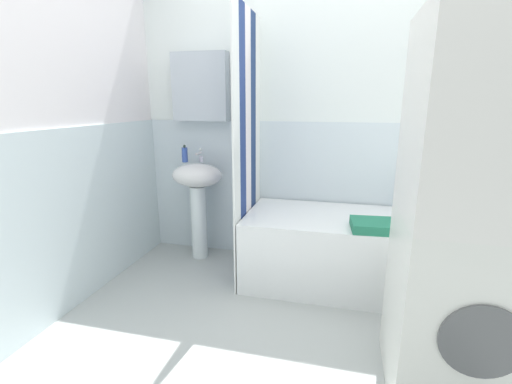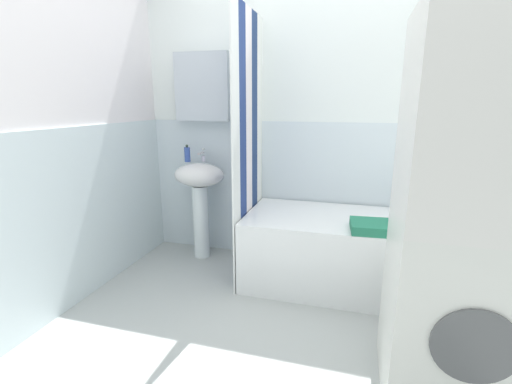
# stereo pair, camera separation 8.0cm
# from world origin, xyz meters

# --- Properties ---
(ground_plane) EXTENTS (4.80, 5.60, 0.04)m
(ground_plane) POSITION_xyz_m (0.00, 0.00, -0.02)
(ground_plane) COLOR #ADB2B0
(wall_back_tiled) EXTENTS (3.60, 0.18, 2.40)m
(wall_back_tiled) POSITION_xyz_m (-0.06, 1.26, 1.14)
(wall_back_tiled) COLOR white
(wall_back_tiled) RESTS_ON ground_plane
(wall_left_tiled) EXTENTS (0.07, 1.81, 2.40)m
(wall_left_tiled) POSITION_xyz_m (-1.57, 0.34, 1.12)
(wall_left_tiled) COLOR white
(wall_left_tiled) RESTS_ON ground_plane
(sink) EXTENTS (0.44, 0.34, 0.85)m
(sink) POSITION_xyz_m (-1.02, 1.03, 0.62)
(sink) COLOR white
(sink) RESTS_ON ground_plane
(faucet) EXTENTS (0.03, 0.12, 0.12)m
(faucet) POSITION_xyz_m (-1.02, 1.11, 0.91)
(faucet) COLOR silver
(faucet) RESTS_ON sink
(soap_dispenser) EXTENTS (0.05, 0.05, 0.15)m
(soap_dispenser) POSITION_xyz_m (-1.15, 1.08, 0.92)
(soap_dispenser) COLOR #3550A5
(soap_dispenser) RESTS_ON sink
(bathtub) EXTENTS (1.51, 0.74, 0.53)m
(bathtub) POSITION_xyz_m (0.25, 0.85, 0.27)
(bathtub) COLOR white
(bathtub) RESTS_ON ground_plane
(shower_curtain) EXTENTS (0.01, 0.74, 2.00)m
(shower_curtain) POSITION_xyz_m (-0.52, 0.85, 1.00)
(shower_curtain) COLOR white
(shower_curtain) RESTS_ON ground_plane
(body_wash_bottle) EXTENTS (0.05, 0.05, 0.18)m
(body_wash_bottle) POSITION_xyz_m (0.90, 1.14, 0.62)
(body_wash_bottle) COLOR white
(body_wash_bottle) RESTS_ON bathtub
(conditioner_bottle) EXTENTS (0.06, 0.06, 0.17)m
(conditioner_bottle) POSITION_xyz_m (0.79, 1.12, 0.61)
(conditioner_bottle) COLOR gold
(conditioner_bottle) RESTS_ON bathtub
(lotion_bottle) EXTENTS (0.05, 0.05, 0.18)m
(lotion_bottle) POSITION_xyz_m (0.69, 1.14, 0.62)
(lotion_bottle) COLOR #29579C
(lotion_bottle) RESTS_ON bathtub
(towel_folded) EXTENTS (0.30, 0.27, 0.06)m
(towel_folded) POSITION_xyz_m (0.40, 0.60, 0.56)
(towel_folded) COLOR #257657
(towel_folded) RESTS_ON bathtub
(washer_dryer_stack) EXTENTS (0.57, 0.61, 1.73)m
(washer_dryer_stack) POSITION_xyz_m (0.73, -0.10, 0.86)
(washer_dryer_stack) COLOR silver
(washer_dryer_stack) RESTS_ON ground_plane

